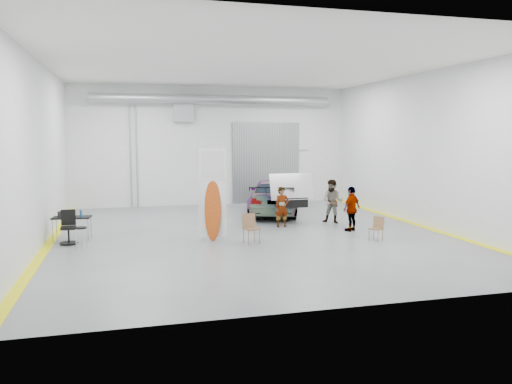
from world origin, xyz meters
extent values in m
plane|color=slate|center=(0.00, 0.00, 0.00)|extent=(16.00, 16.00, 0.00)
cube|color=silver|center=(-7.00, 0.00, 3.00)|extent=(0.02, 16.00, 6.00)
cube|color=silver|center=(7.00, 0.00, 3.00)|extent=(0.02, 16.00, 6.00)
cube|color=silver|center=(0.00, 8.00, 3.00)|extent=(14.00, 0.02, 6.00)
cube|color=silver|center=(0.00, -8.00, 3.00)|extent=(14.00, 0.02, 6.00)
cube|color=white|center=(0.00, 0.00, 6.00)|extent=(14.00, 16.00, 0.02)
cube|color=#93979C|center=(2.80, 7.92, 2.10)|extent=(3.60, 0.12, 4.20)
cube|color=#96999F|center=(-1.50, 7.92, 4.80)|extent=(1.00, 0.50, 1.20)
cylinder|color=#96999F|center=(0.00, 7.40, 5.30)|extent=(11.90, 0.44, 0.44)
cube|color=#164BB3|center=(-0.50, 7.92, 2.60)|extent=(0.50, 0.04, 0.30)
cube|color=white|center=(4.80, 7.92, 2.90)|extent=(0.70, 0.04, 0.25)
cylinder|color=#96999F|center=(-3.80, 7.92, 2.50)|extent=(0.08, 0.08, 5.00)
cylinder|color=#96999F|center=(-4.10, 7.92, 2.50)|extent=(0.08, 0.08, 5.00)
cube|color=yellow|center=(-6.85, 0.00, 0.01)|extent=(0.30, 16.00, 0.01)
cube|color=yellow|center=(6.85, 0.00, 0.01)|extent=(0.30, 16.00, 0.01)
imported|color=white|center=(2.14, 4.29, 0.77)|extent=(3.76, 5.74, 1.54)
imported|color=#9B7755|center=(1.49, 1.03, 0.78)|extent=(0.59, 0.41, 1.57)
imported|color=slate|center=(3.74, 1.32, 0.89)|extent=(1.09, 1.06, 1.77)
imported|color=#9E5234|center=(3.75, -0.41, 0.84)|extent=(1.04, 0.84, 1.68)
cube|color=white|center=(-1.47, -0.72, 1.11)|extent=(0.93, 0.24, 1.99)
ellipsoid|color=#D45F12|center=(-1.47, -0.81, 1.05)|extent=(0.60, 0.37, 2.10)
cube|color=white|center=(-1.47, -0.75, 2.60)|extent=(0.89, 0.23, 1.05)
cylinder|color=white|center=(-1.86, -0.72, 1.66)|extent=(0.03, 0.03, 3.32)
cylinder|color=white|center=(-1.08, -0.72, 1.66)|extent=(0.03, 0.03, 3.32)
cube|color=brown|center=(-0.38, -1.56, 0.50)|extent=(0.55, 0.53, 0.04)
cube|color=brown|center=(-0.38, -1.35, 0.76)|extent=(0.48, 0.18, 0.45)
cube|color=brown|center=(3.81, -2.20, 0.42)|extent=(0.52, 0.53, 0.04)
cube|color=brown|center=(3.81, -2.03, 0.63)|extent=(0.28, 0.36, 0.37)
cylinder|color=black|center=(-5.75, -0.98, 0.68)|extent=(0.34, 0.34, 0.05)
torus|color=silver|center=(-5.75, -0.98, 0.22)|extent=(0.36, 0.36, 0.02)
cylinder|color=#96999F|center=(-6.75, 0.34, 0.38)|extent=(0.03, 0.03, 0.75)
cylinder|color=#96999F|center=(-5.60, 0.34, 0.38)|extent=(0.03, 0.03, 0.75)
cylinder|color=#96999F|center=(-6.75, 0.86, 0.38)|extent=(0.03, 0.03, 0.75)
cylinder|color=#96999F|center=(-5.60, 0.86, 0.38)|extent=(0.03, 0.03, 0.75)
cube|color=black|center=(-6.17, 0.60, 0.77)|extent=(1.32, 0.77, 0.04)
cylinder|color=#17528D|center=(-5.86, 0.49, 0.91)|extent=(0.08, 0.08, 0.23)
cube|color=black|center=(-6.43, 0.65, 0.89)|extent=(0.37, 0.23, 0.19)
cylinder|color=black|center=(-6.21, -0.14, 0.04)|extent=(0.59, 0.59, 0.04)
cylinder|color=black|center=(-6.21, -0.14, 0.29)|extent=(0.06, 0.06, 0.50)
cube|color=black|center=(-6.21, -0.14, 0.55)|extent=(0.51, 0.51, 0.07)
cube|color=black|center=(-6.21, 0.09, 0.86)|extent=(0.46, 0.09, 0.52)
cube|color=silver|center=(2.14, 1.87, 1.56)|extent=(1.80, 1.09, 0.04)
camera|label=1|loc=(-4.32, -17.24, 3.60)|focal=35.00mm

